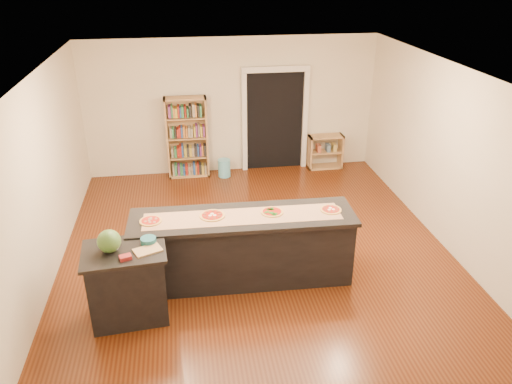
{
  "coord_description": "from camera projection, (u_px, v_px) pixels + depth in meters",
  "views": [
    {
      "loc": [
        -1.02,
        -6.5,
        4.24
      ],
      "look_at": [
        0.0,
        0.2,
        1.0
      ],
      "focal_mm": 35.0,
      "sensor_mm": 36.0,
      "label": 1
    }
  ],
  "objects": [
    {
      "name": "doorway",
      "position": [
        275.0,
        114.0,
        10.46
      ],
      "size": [
        1.4,
        0.09,
        2.21
      ],
      "color": "black",
      "rests_on": "room"
    },
    {
      "name": "pizza_c",
      "position": [
        272.0,
        212.0,
        6.87
      ],
      "size": [
        0.33,
        0.33,
        0.02
      ],
      "color": "gold",
      "rests_on": "kitchen_island"
    },
    {
      "name": "pizza_a",
      "position": [
        151.0,
        221.0,
        6.64
      ],
      "size": [
        0.31,
        0.31,
        0.02
      ],
      "color": "gold",
      "rests_on": "kitchen_island"
    },
    {
      "name": "package_teal",
      "position": [
        148.0,
        241.0,
        6.18
      ],
      "size": [
        0.19,
        0.19,
        0.07
      ],
      "primitive_type": "cylinder",
      "color": "#195966",
      "rests_on": "side_counter"
    },
    {
      "name": "kitchen_island",
      "position": [
        243.0,
        248.0,
        7.01
      ],
      "size": [
        3.09,
        0.84,
        1.02
      ],
      "rotation": [
        0.0,
        0.0,
        -0.03
      ],
      "color": "black",
      "rests_on": "ground"
    },
    {
      "name": "kraft_paper",
      "position": [
        243.0,
        216.0,
        6.77
      ],
      "size": [
        2.69,
        0.56,
        0.0
      ],
      "primitive_type": "cube",
      "rotation": [
        0.0,
        0.0,
        -0.03
      ],
      "color": "#A37954",
      "rests_on": "kitchen_island"
    },
    {
      "name": "watermelon",
      "position": [
        109.0,
        241.0,
        5.97
      ],
      "size": [
        0.28,
        0.28,
        0.28
      ],
      "primitive_type": "sphere",
      "color": "#144214",
      "rests_on": "side_counter"
    },
    {
      "name": "bookshelf",
      "position": [
        187.0,
        138.0,
        10.22
      ],
      "size": [
        0.84,
        0.3,
        1.68
      ],
      "primitive_type": "cube",
      "color": "tan",
      "rests_on": "ground"
    },
    {
      "name": "waste_bin",
      "position": [
        224.0,
        168.0,
        10.46
      ],
      "size": [
        0.26,
        0.26,
        0.37
      ],
      "primitive_type": "cylinder",
      "color": "#65C3E2",
      "rests_on": "ground"
    },
    {
      "name": "cutting_board",
      "position": [
        148.0,
        250.0,
        6.03
      ],
      "size": [
        0.38,
        0.32,
        0.02
      ],
      "primitive_type": "cube",
      "rotation": [
        0.0,
        0.0,
        0.4
      ],
      "color": "tan",
      "rests_on": "side_counter"
    },
    {
      "name": "pizza_d",
      "position": [
        331.0,
        210.0,
        6.93
      ],
      "size": [
        0.31,
        0.31,
        0.02
      ],
      "color": "gold",
      "rests_on": "kitchen_island"
    },
    {
      "name": "low_shelf",
      "position": [
        325.0,
        152.0,
        10.82
      ],
      "size": [
        0.74,
        0.32,
        0.74
      ],
      "primitive_type": "cube",
      "color": "tan",
      "rests_on": "ground"
    },
    {
      "name": "room",
      "position": [
        258.0,
        173.0,
        7.17
      ],
      "size": [
        6.0,
        7.0,
        2.8
      ],
      "color": "beige",
      "rests_on": "ground"
    },
    {
      "name": "side_counter",
      "position": [
        128.0,
        283.0,
        6.26
      ],
      "size": [
        1.0,
        0.73,
        0.99
      ],
      "rotation": [
        0.0,
        0.0,
        0.08
      ],
      "color": "black",
      "rests_on": "ground"
    },
    {
      "name": "package_red",
      "position": [
        125.0,
        257.0,
        5.86
      ],
      "size": [
        0.16,
        0.13,
        0.05
      ],
      "primitive_type": "cube",
      "rotation": [
        0.0,
        0.0,
        0.31
      ],
      "color": "maroon",
      "rests_on": "side_counter"
    },
    {
      "name": "pizza_b",
      "position": [
        212.0,
        215.0,
        6.77
      ],
      "size": [
        0.33,
        0.33,
        0.02
      ],
      "color": "gold",
      "rests_on": "kitchen_island"
    }
  ]
}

